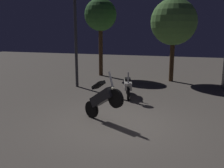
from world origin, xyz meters
name	(u,v)px	position (x,y,z in m)	size (l,w,h in m)	color
ground_plane	(116,125)	(0.00, 0.00, 0.00)	(40.00, 40.00, 0.00)	#605951
motorcycle_black_foreground	(103,99)	(-0.47, 0.12, 0.74)	(1.49, 0.91, 1.63)	black
motorcycle_white_parked_left	(128,86)	(-0.40, 3.33, 0.44)	(0.53, 1.63, 1.11)	black
streetlamp_far	(75,22)	(-3.25, 4.49, 3.16)	(0.36, 0.36, 4.97)	#38383D
tree_left_bg	(174,22)	(1.16, 7.18, 3.16)	(2.44, 2.44, 4.40)	#4C331E
tree_center_bg	(100,16)	(-3.10, 7.79, 3.58)	(1.90, 1.90, 4.58)	#4C331E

